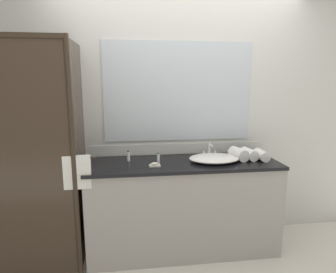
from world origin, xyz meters
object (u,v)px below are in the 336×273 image
sink_basin (214,158)px  rolled_towel_middle (249,154)px  soap_dish (155,165)px  rolled_towel_near_edge (261,155)px  amenity_bottle_body_wash (128,156)px  rolled_towel_far_edge (239,154)px  amenity_bottle_conditioner (158,158)px  faucet (209,153)px

sink_basin → rolled_towel_middle: bearing=4.9°
soap_dish → rolled_towel_near_edge: 1.05m
sink_basin → soap_dish: 0.58m
amenity_bottle_body_wash → rolled_towel_far_edge: (1.06, -0.10, 0.01)m
amenity_bottle_conditioner → sink_basin: bearing=-0.7°
faucet → soap_dish: size_ratio=1.70×
amenity_bottle_body_wash → rolled_towel_near_edge: (1.28, -0.13, 0.00)m
faucet → amenity_bottle_conditioner: faucet is taller
sink_basin → soap_dish: bearing=-171.5°
sink_basin → amenity_bottle_conditioner: size_ratio=4.80×
sink_basin → rolled_towel_middle: 0.36m
faucet → rolled_towel_far_edge: (0.25, -0.14, 0.01)m
sink_basin → faucet: faucet is taller
soap_dish → rolled_towel_near_edge: size_ratio=0.50×
amenity_bottle_conditioner → amenity_bottle_body_wash: size_ratio=0.97×
sink_basin → rolled_towel_far_edge: size_ratio=2.37×
sink_basin → faucet: bearing=90.0°
amenity_bottle_conditioner → rolled_towel_middle: 0.89m
rolled_towel_far_edge → faucet: bearing=150.1°
amenity_bottle_body_wash → amenity_bottle_conditioner: bearing=-22.3°
sink_basin → amenity_bottle_body_wash: (-0.81, 0.12, 0.02)m
rolled_towel_near_edge → soap_dish: bearing=-175.8°
soap_dish → amenity_bottle_body_wash: (-0.23, 0.20, 0.03)m
amenity_bottle_body_wash → rolled_towel_far_edge: bearing=-5.3°
faucet → amenity_bottle_conditioner: bearing=-163.6°
soap_dish → rolled_towel_near_edge: rolled_towel_near_edge is taller
rolled_towel_near_edge → rolled_towel_middle: bearing=160.3°
soap_dish → amenity_bottle_conditioner: bearing=65.5°
soap_dish → amenity_bottle_conditioner: 0.11m
amenity_bottle_body_wash → sink_basin: bearing=-8.4°
amenity_bottle_body_wash → rolled_towel_near_edge: amenity_bottle_body_wash is taller
sink_basin → amenity_bottle_conditioner: 0.53m
sink_basin → rolled_towel_far_edge: bearing=4.7°
sink_basin → rolled_towel_middle: rolled_towel_middle is taller
soap_dish → rolled_towel_far_edge: (0.82, 0.11, 0.04)m
faucet → rolled_towel_far_edge: bearing=-29.9°
sink_basin → rolled_towel_far_edge: (0.25, 0.02, 0.03)m
sink_basin → amenity_bottle_body_wash: amenity_bottle_body_wash is taller
sink_basin → rolled_towel_near_edge: rolled_towel_near_edge is taller
sink_basin → amenity_bottle_conditioner: (-0.53, 0.01, 0.02)m
soap_dish → amenity_bottle_body_wash: bearing=138.7°
sink_basin → rolled_towel_near_edge: 0.47m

